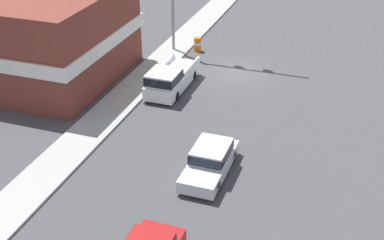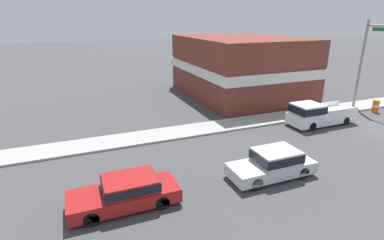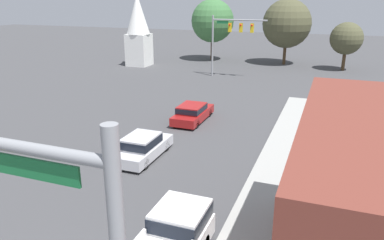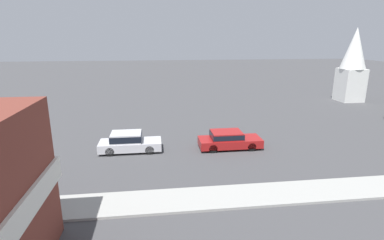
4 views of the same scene
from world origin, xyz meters
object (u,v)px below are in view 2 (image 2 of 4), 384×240
object	(u,v)px
car_lead	(273,163)
car_second_ahead	(126,191)
pickup_truck_parked	(317,114)
construction_barrel	(375,106)

from	to	relation	value
car_lead	car_second_ahead	size ratio (longest dim) A/B	0.96
pickup_truck_parked	construction_barrel	xyz separation A→B (m)	(0.60, -7.42, -0.34)
car_lead	car_second_ahead	world-z (taller)	car_lead
car_second_ahead	pickup_truck_parked	world-z (taller)	pickup_truck_parked
car_second_ahead	construction_barrel	size ratio (longest dim) A/B	4.43
car_second_ahead	pickup_truck_parked	xyz separation A→B (m)	(5.11, -15.85, 0.17)
pickup_truck_parked	construction_barrel	world-z (taller)	pickup_truck_parked
pickup_truck_parked	car_lead	bearing A→B (deg)	123.68
car_second_ahead	pickup_truck_parked	distance (m)	16.65
construction_barrel	pickup_truck_parked	bearing A→B (deg)	94.59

